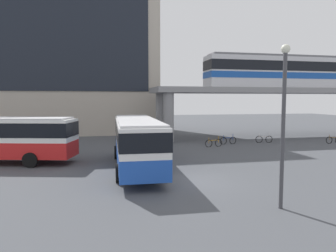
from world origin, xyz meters
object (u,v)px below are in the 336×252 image
(bus_main, at_px, (137,138))
(bicycle_silver, at_px, (264,139))
(bicycle_blue, at_px, (228,140))
(bicycle_orange, at_px, (214,143))
(bicycle_brown, at_px, (334,140))
(train, at_px, (280,72))
(station_building, at_px, (40,57))

(bus_main, xyz_separation_m, bicycle_silver, (14.23, 9.33, -1.63))
(bicycle_blue, relative_size, bicycle_orange, 1.01)
(bicycle_brown, height_order, bicycle_blue, same)
(bicycle_silver, bearing_deg, bus_main, -146.73)
(bicycle_brown, distance_m, bicycle_orange, 12.72)
(train, distance_m, bicycle_brown, 10.12)
(station_building, height_order, bicycle_blue, station_building)
(station_building, relative_size, bicycle_orange, 17.01)
(bus_main, relative_size, bicycle_blue, 6.21)
(train, xyz_separation_m, bicycle_silver, (-4.41, -4.53, -7.38))
(bicycle_silver, bearing_deg, train, 45.74)
(bicycle_orange, bearing_deg, bicycle_blue, 34.24)
(bicycle_brown, bearing_deg, train, 108.38)
(bicycle_brown, distance_m, bicycle_blue, 10.82)
(bicycle_silver, bearing_deg, bicycle_blue, -176.87)
(station_building, bearing_deg, bus_main, -67.82)
(bicycle_blue, bearing_deg, station_building, 142.45)
(station_building, xyz_separation_m, train, (28.69, -10.79, -2.33))
(station_building, bearing_deg, bicycle_brown, -29.36)
(station_building, distance_m, train, 30.74)
(station_building, xyz_separation_m, bus_main, (10.05, -24.65, -8.08))
(bicycle_brown, relative_size, bicycle_blue, 1.00)
(station_building, distance_m, bicycle_blue, 27.29)
(station_building, bearing_deg, bicycle_silver, -32.25)
(station_building, relative_size, bicycle_blue, 16.88)
(bus_main, bearing_deg, bicycle_orange, 43.55)
(bus_main, xyz_separation_m, bicycle_brown, (20.83, 7.29, -1.63))
(train, height_order, bicycle_orange, train)
(bus_main, relative_size, bicycle_silver, 6.25)
(bicycle_blue, bearing_deg, train, 29.28)
(station_building, height_order, bicycle_orange, station_building)
(bus_main, height_order, bicycle_silver, bus_main)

